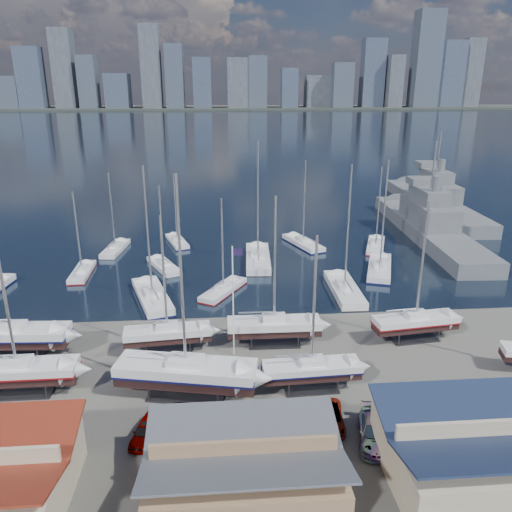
{
  "coord_description": "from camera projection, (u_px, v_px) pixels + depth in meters",
  "views": [
    {
      "loc": [
        -1.28,
        -51.52,
        24.82
      ],
      "look_at": [
        3.43,
        8.0,
        4.56
      ],
      "focal_mm": 35.0,
      "sensor_mm": 36.0,
      "label": 1
    }
  ],
  "objects": [
    {
      "name": "sailboat_cradle_4",
      "position": [
        274.0,
        326.0,
        50.16
      ],
      "size": [
        9.39,
        2.71,
        15.34
      ],
      "rotation": [
        0.0,
        0.0,
        -0.01
      ],
      "color": "#2D2D33",
      "rests_on": "ground"
    },
    {
      "name": "sailboat_moored_6",
      "position": [
        223.0,
        291.0,
        63.3
      ],
      "size": [
        6.45,
        8.57,
        12.79
      ],
      "rotation": [
        0.0,
        0.0,
        1.03
      ],
      "color": "black",
      "rests_on": "water"
    },
    {
      "name": "naval_ship_west",
      "position": [
        433.0,
        202.0,
        105.89
      ],
      "size": [
        8.96,
        44.98,
        18.03
      ],
      "rotation": [
        0.0,
        0.0,
        1.53
      ],
      "color": "#5A5D63",
      "rests_on": "water"
    },
    {
      "name": "water",
      "position": [
        217.0,
        126.0,
        339.96
      ],
      "size": [
        1400.0,
        600.0,
        0.4
      ],
      "primitive_type": "cube",
      "color": "#172735",
      "rests_on": "ground"
    },
    {
      "name": "skyline",
      "position": [
        208.0,
        74.0,
        566.31
      ],
      "size": [
        639.14,
        43.8,
        107.69
      ],
      "color": "#475166",
      "rests_on": "far_shore"
    },
    {
      "name": "sailboat_moored_11",
      "position": [
        376.0,
        246.0,
        80.9
      ],
      "size": [
        5.54,
        9.58,
        13.82
      ],
      "rotation": [
        0.0,
        0.0,
        1.23
      ],
      "color": "black",
      "rests_on": "water"
    },
    {
      "name": "sailboat_cradle_5",
      "position": [
        312.0,
        369.0,
        42.6
      ],
      "size": [
        8.59,
        2.77,
        13.9
      ],
      "rotation": [
        0.0,
        0.0,
        0.05
      ],
      "color": "#2D2D33",
      "rests_on": "ground"
    },
    {
      "name": "sailboat_moored_7",
      "position": [
        258.0,
        260.0,
        74.39
      ],
      "size": [
        4.19,
        12.54,
        18.65
      ],
      "rotation": [
        0.0,
        0.0,
        1.51
      ],
      "color": "black",
      "rests_on": "water"
    },
    {
      "name": "ground",
      "position": [
        235.0,
        363.0,
        47.27
      ],
      "size": [
        1400.0,
        1400.0,
        0.0
      ],
      "primitive_type": "plane",
      "color": "#605E59",
      "rests_on": "ground"
    },
    {
      "name": "sailboat_moored_4",
      "position": [
        164.0,
        267.0,
        71.77
      ],
      "size": [
        5.74,
        8.58,
        12.67
      ],
      "rotation": [
        0.0,
        0.0,
        2.02
      ],
      "color": "black",
      "rests_on": "water"
    },
    {
      "name": "far_shore",
      "position": [
        216.0,
        108.0,
        584.99
      ],
      "size": [
        1400.0,
        80.0,
        2.2
      ],
      "primitive_type": "cube",
      "color": "#2D332D",
      "rests_on": "ground"
    },
    {
      "name": "sailboat_moored_9",
      "position": [
        344.0,
        291.0,
        63.17
      ],
      "size": [
        3.37,
        11.34,
        17.04
      ],
      "rotation": [
        0.0,
        0.0,
        1.55
      ],
      "color": "black",
      "rests_on": "water"
    },
    {
      "name": "shed_grey",
      "position": [
        244.0,
        466.0,
        31.47
      ],
      "size": [
        12.6,
        8.4,
        4.17
      ],
      "color": "#8C6B4C",
      "rests_on": "ground"
    },
    {
      "name": "sailboat_cradle_1",
      "position": [
        18.0,
        372.0,
        42.04
      ],
      "size": [
        9.9,
        2.86,
        15.96
      ],
      "rotation": [
        0.0,
        0.0,
        0.01
      ],
      "color": "#2D2D33",
      "rests_on": "ground"
    },
    {
      "name": "sailboat_moored_3",
      "position": [
        152.0,
        298.0,
        61.03
      ],
      "size": [
        6.52,
        11.99,
        17.26
      ],
      "rotation": [
        0.0,
        0.0,
        1.87
      ],
      "color": "black",
      "rests_on": "water"
    },
    {
      "name": "naval_ship_east",
      "position": [
        427.0,
        226.0,
        87.35
      ],
      "size": [
        9.07,
        43.62,
        17.9
      ],
      "rotation": [
        0.0,
        0.0,
        1.52
      ],
      "color": "#5A5D63",
      "rests_on": "water"
    },
    {
      "name": "sailboat_moored_1",
      "position": [
        82.0,
        273.0,
        69.36
      ],
      "size": [
        2.53,
        8.3,
        12.32
      ],
      "rotation": [
        0.0,
        0.0,
        1.6
      ],
      "color": "black",
      "rests_on": "water"
    },
    {
      "name": "car_a",
      "position": [
        146.0,
        431.0,
        36.9
      ],
      "size": [
        2.44,
        4.3,
        1.38
      ],
      "primitive_type": "imported",
      "rotation": [
        0.0,
        0.0,
        -0.21
      ],
      "color": "gray",
      "rests_on": "ground"
    },
    {
      "name": "sailboat_cradle_2",
      "position": [
        168.0,
        333.0,
        48.79
      ],
      "size": [
        8.55,
        3.1,
        13.85
      ],
      "rotation": [
        0.0,
        0.0,
        0.09
      ],
      "color": "#2D2D33",
      "rests_on": "ground"
    },
    {
      "name": "shed_blue",
      "position": [
        488.0,
        448.0,
        32.58
      ],
      "size": [
        13.65,
        9.45,
        4.71
      ],
      "color": "#BFB293",
      "rests_on": "ground"
    },
    {
      "name": "sailboat_cradle_3",
      "position": [
        186.0,
        372.0,
        41.67
      ],
      "size": [
        12.26,
        5.69,
        18.89
      ],
      "rotation": [
        0.0,
        0.0,
        -0.21
      ],
      "color": "#2D2D33",
      "rests_on": "ground"
    },
    {
      "name": "car_b",
      "position": [
        186.0,
        415.0,
        38.67
      ],
      "size": [
        4.29,
        1.57,
        1.4
      ],
      "primitive_type": "imported",
      "rotation": [
        0.0,
        0.0,
        1.59
      ],
      "color": "gray",
      "rests_on": "ground"
    },
    {
      "name": "sailboat_cradle_0",
      "position": [
        12.0,
        335.0,
        48.03
      ],
      "size": [
        10.98,
        3.63,
        17.39
      ],
      "rotation": [
        0.0,
        0.0,
        -0.06
      ],
      "color": "#2D2D33",
      "rests_on": "ground"
    },
    {
      "name": "sailboat_moored_10",
      "position": [
        379.0,
        269.0,
        70.67
      ],
      "size": [
        6.54,
        11.43,
        16.49
      ],
      "rotation": [
        0.0,
        0.0,
        1.24
      ],
      "color": "black",
      "rests_on": "water"
    },
    {
      "name": "sailboat_moored_2",
      "position": [
        115.0,
        249.0,
        79.35
      ],
      "size": [
        3.46,
        8.89,
        13.08
      ],
      "rotation": [
        0.0,
        0.0,
        1.45
      ],
      "color": "black",
      "rests_on": "water"
    },
    {
      "name": "sailboat_moored_5",
      "position": [
        177.0,
        242.0,
        83.18
      ],
      "size": [
        4.62,
        8.57,
        12.34
      ],
      "rotation": [
        0.0,
        0.0,
        1.87
      ],
      "color": "black",
      "rests_on": "water"
    },
    {
      "name": "flagpole",
      "position": [
        234.0,
        295.0,
        46.76
      ],
      "size": [
        0.99,
        0.12,
        11.13
      ],
      "color": "white",
      "rests_on": "ground"
    },
    {
      "name": "car_c",
      "position": [
        329.0,
        418.0,
        38.39
      ],
      "size": [
        2.76,
        5.0,
        1.32
      ],
      "primitive_type": "imported",
      "rotation": [
        0.0,
        0.0,
        -0.12
      ],
      "color": "gray",
      "rests_on": "ground"
    },
    {
      "name": "sailboat_moored_8",
      "position": [
        303.0,
        244.0,
        82.13
      ],
      "size": [
        5.98,
        10.18,
        14.7
      ],
      "rotation": [
        0.0,
        0.0,
        1.92
      ],
      "color": "black",
      "rests_on": "water"
    },
    {
      "name": "sailboat_cradle_6",
      "position": [
        416.0,
        322.0,
        51.13
      ],
      "size": [
        9.14,
        3.6,
        14.51
      ],
      "rotation": [
        0.0,
        0.0,
        0.13
      ],
      "color": "#2D2D33",
      "rests_on": "ground"
    },
    {
      "name": "car_d",
      "position": [
        374.0,
        432.0,
        36.68
      ],
      "size": [
        3.37,
        5.75,
        1.57
      ],
      "primitive_type": "imported",
      "rotation": [
        0.0,
        0.0,
        -0.23
      ],
      "color": "gray",
      "rests_on": "ground"
    }
  ]
}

